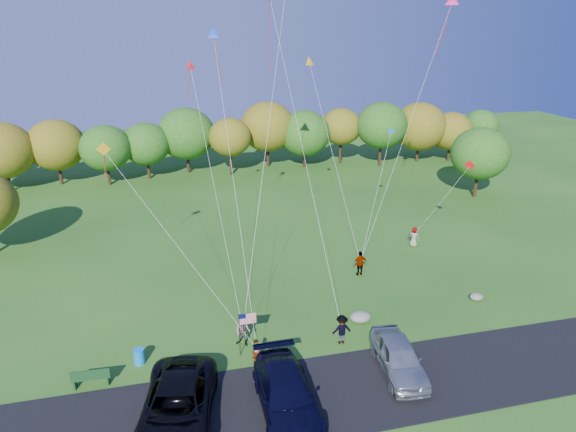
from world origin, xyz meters
name	(u,v)px	position (x,y,z in m)	size (l,w,h in m)	color
ground	(321,346)	(0.00, 0.00, 0.00)	(140.00, 140.00, 0.00)	#215117
asphalt_lane	(345,391)	(0.00, -4.00, 0.03)	(44.00, 6.00, 0.06)	black
treeline	(242,135)	(1.29, 36.34, 4.93)	(75.54, 27.92, 8.54)	#382214
minivan_dark	(177,407)	(-8.25, -4.38, 1.03)	(3.21, 6.96, 1.94)	black
minivan_navy	(287,394)	(-3.18, -4.67, 0.97)	(2.56, 6.31, 1.83)	black
minivan_silver	(399,357)	(3.25, -3.25, 0.94)	(2.07, 5.14, 1.75)	#A7ACB1
flyer_a	(257,352)	(-3.89, -0.80, 0.78)	(0.57, 0.37, 1.56)	#4C4C59
flyer_b	(243,331)	(-4.33, 1.16, 0.94)	(0.91, 0.71, 1.88)	#4C4C59
flyer_c	(342,329)	(1.22, 0.04, 0.89)	(1.16, 0.66, 1.79)	#4C4C59
flyer_d	(360,263)	(5.42, 7.84, 0.94)	(1.10, 0.46, 1.88)	#4C4C59
flyer_e	(414,237)	(11.64, 11.64, 0.84)	(0.82, 0.54, 1.68)	#4C4C59
park_bench	(91,378)	(-12.41, -0.59, 0.57)	(1.93, 0.51, 1.06)	#163E1B
trash_barrel	(139,357)	(-10.09, 0.82, 0.44)	(0.59, 0.59, 0.89)	blue
flag_assembly	(244,324)	(-4.36, 0.23, 2.01)	(0.98, 0.64, 2.66)	black
boulder_near	(360,317)	(3.14, 1.89, 0.33)	(1.31, 1.03, 0.66)	gray
boulder_far	(476,297)	(11.67, 2.54, 0.24)	(0.91, 0.76, 0.47)	slate
kites_aloft	(298,17)	(2.17, 13.76, 17.85)	(26.26, 8.42, 19.26)	#FF5A1C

